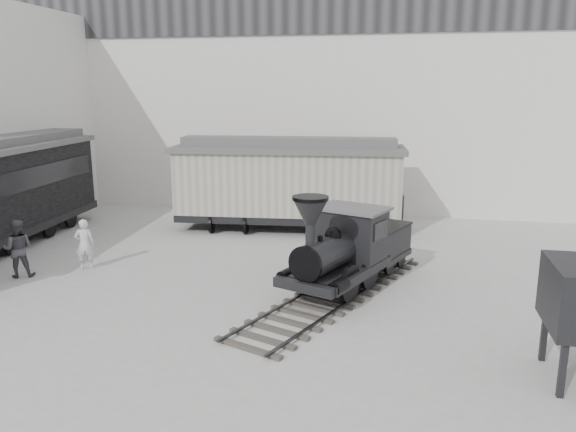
% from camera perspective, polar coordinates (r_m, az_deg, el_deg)
% --- Properties ---
extents(ground, '(90.00, 90.00, 0.00)m').
position_cam_1_polar(ground, '(13.53, -6.39, -12.11)').
color(ground, '#9E9E9B').
extents(north_wall, '(34.00, 2.51, 11.00)m').
position_cam_1_polar(north_wall, '(26.92, 3.14, 12.53)').
color(north_wall, silver).
rests_on(north_wall, ground).
extents(locomotive, '(4.91, 8.50, 2.98)m').
position_cam_1_polar(locomotive, '(16.15, 5.93, -3.74)').
color(locomotive, '#36332E').
rests_on(locomotive, ground).
extents(boxcar, '(9.44, 3.59, 3.79)m').
position_cam_1_polar(boxcar, '(22.82, 0.04, 3.50)').
color(boxcar, black).
rests_on(boxcar, ground).
extents(visitor_a, '(0.71, 0.63, 1.65)m').
position_cam_1_polar(visitor_a, '(19.12, -19.96, -2.70)').
color(visitor_a, silver).
rests_on(visitor_a, ground).
extents(visitor_b, '(1.09, 0.99, 1.81)m').
position_cam_1_polar(visitor_b, '(19.09, -25.77, -2.99)').
color(visitor_b, '#3A3A40').
rests_on(visitor_b, ground).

